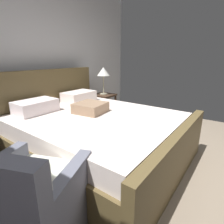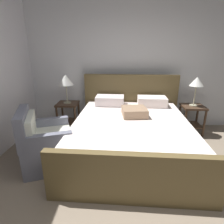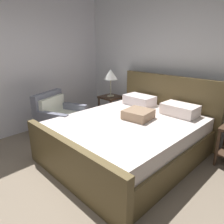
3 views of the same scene
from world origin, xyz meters
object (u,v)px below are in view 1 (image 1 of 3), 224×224
(table_lamp_right, at_px, (103,72))
(armchair, at_px, (29,205))
(nightstand_right, at_px, (104,103))
(bed, at_px, (94,133))

(table_lamp_right, height_order, armchair, table_lamp_right)
(nightstand_right, relative_size, table_lamp_right, 1.02)
(nightstand_right, bearing_deg, bed, -148.49)
(table_lamp_right, distance_m, armchair, 2.99)
(table_lamp_right, relative_size, armchair, 0.63)
(table_lamp_right, xyz_separation_m, armchair, (-2.61, -1.27, -0.73))
(armchair, bearing_deg, bed, 19.65)
(bed, relative_size, nightstand_right, 4.01)
(nightstand_right, xyz_separation_m, table_lamp_right, (0.00, 0.00, 0.67))
(bed, distance_m, armchair, 1.38)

